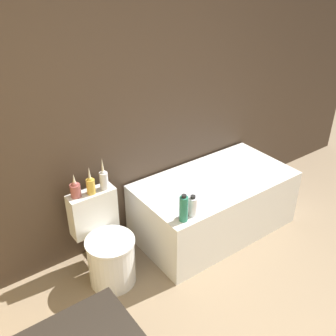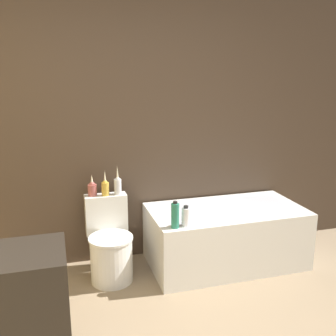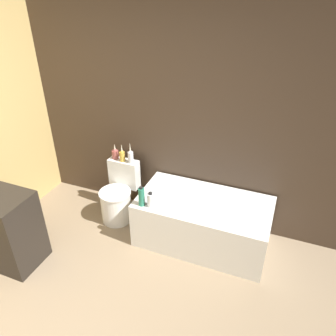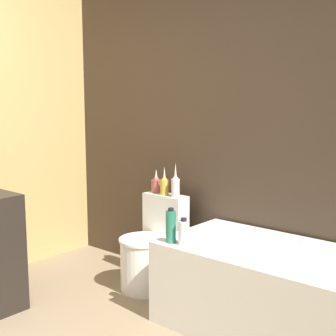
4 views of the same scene
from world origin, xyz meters
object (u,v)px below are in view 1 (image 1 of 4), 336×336
at_px(vase_gold, 75,189).
at_px(vase_silver, 91,185).
at_px(vase_bronze, 104,179).
at_px(toilet, 107,248).
at_px(shampoo_bottle_short, 193,206).
at_px(shampoo_bottle_tall, 184,209).
at_px(bathtub, 214,204).

height_order(vase_gold, vase_silver, vase_silver).
distance_m(vase_gold, vase_bronze, 0.23).
distance_m(toilet, shampoo_bottle_short, 0.75).
xyz_separation_m(shampoo_bottle_tall, shampoo_bottle_short, (0.10, 0.01, -0.03)).
bearing_deg(shampoo_bottle_tall, bathtub, 26.71).
xyz_separation_m(toilet, vase_gold, (-0.11, 0.20, 0.49)).
xyz_separation_m(vase_gold, shampoo_bottle_short, (0.70, -0.52, -0.15)).
bearing_deg(toilet, shampoo_bottle_tall, -34.08).
relative_size(bathtub, vase_silver, 6.27).
height_order(toilet, shampoo_bottle_tall, shampoo_bottle_tall).
xyz_separation_m(vase_silver, shampoo_bottle_tall, (0.49, -0.51, -0.13)).
bearing_deg(vase_silver, vase_bronze, 0.47).
distance_m(vase_silver, vase_bronze, 0.11).
distance_m(bathtub, vase_silver, 1.22).
height_order(vase_silver, shampoo_bottle_tall, vase_silver).
relative_size(vase_silver, shampoo_bottle_tall, 1.00).
xyz_separation_m(vase_silver, shampoo_bottle_short, (0.59, -0.50, -0.16)).
relative_size(bathtub, vase_gold, 7.38).
xyz_separation_m(vase_silver, vase_bronze, (0.11, 0.00, 0.01)).
distance_m(bathtub, shampoo_bottle_short, 0.67).
relative_size(toilet, vase_silver, 3.12).
xyz_separation_m(vase_bronze, shampoo_bottle_short, (0.48, -0.50, -0.17)).
relative_size(bathtub, shampoo_bottle_short, 8.16).
relative_size(toilet, shampoo_bottle_short, 4.05).
bearing_deg(shampoo_bottle_short, vase_bronze, 133.89).
bearing_deg(bathtub, vase_bronze, 167.89).
xyz_separation_m(toilet, shampoo_bottle_tall, (0.49, -0.33, 0.36)).
distance_m(bathtub, vase_gold, 1.32).
height_order(bathtub, vase_bronze, vase_bronze).
height_order(bathtub, vase_gold, vase_gold).
bearing_deg(vase_bronze, vase_gold, 173.11).
distance_m(vase_silver, shampoo_bottle_tall, 0.72).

